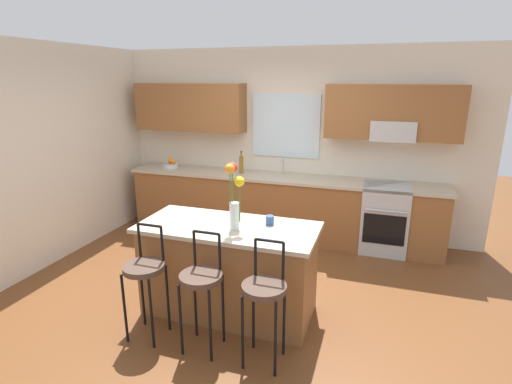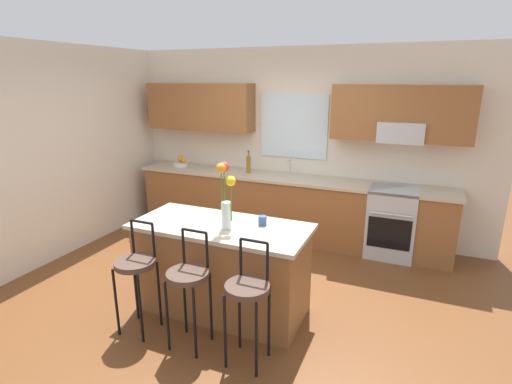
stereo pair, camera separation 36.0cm
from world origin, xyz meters
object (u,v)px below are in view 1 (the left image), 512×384
Objects in this scene: bar_stool_middle at (201,282)px; flower_vase at (234,193)px; bar_stool_near at (145,272)px; oven_range at (385,218)px; bottle_olive_oil at (241,164)px; fruit_bowl_oranges at (171,165)px; mug_ceramic at (270,220)px; bar_stool_far at (264,293)px; kitchen_island at (229,269)px.

flower_vase reaches higher than bar_stool_middle.
flower_vase is at bearing 39.63° from bar_stool_near.
bar_stool_middle is 0.83m from flower_vase.
bottle_olive_oil is at bearing 179.32° from oven_range.
fruit_bowl_oranges is (-1.81, 2.67, 0.33)m from bar_stool_middle.
fruit_bowl_oranges is (-2.18, 1.92, 0.00)m from mug_ceramic.
bottle_olive_oil is (-1.17, 2.67, 0.42)m from bar_stool_far.
bar_stool_near is at bearing -140.95° from mug_ceramic.
fruit_bowl_oranges is 1.19m from bottle_olive_oil.
bottle_olive_oil reaches higher than bar_stool_far.
oven_range is 2.23m from mug_ceramic.
bar_stool_middle is at bearing 0.00° from bar_stool_near.
oven_range is at bearing -0.49° from fruit_bowl_oranges.
kitchen_island is (-1.44, -2.04, 0.00)m from oven_range.
flower_vase is 2.26m from bottle_olive_oil.
flower_vase reaches higher than fruit_bowl_oranges.
mug_ceramic is 2.91m from fruit_bowl_oranges.
bar_stool_near is 1.05m from flower_vase.
bar_stool_near is 11.58× the size of mug_ceramic.
flower_vase is (0.65, 0.53, 0.63)m from bar_stool_near.
oven_range is 0.88× the size of bar_stool_far.
bar_stool_near is at bearing 180.00° from bar_stool_far.
bar_stool_far is 11.58× the size of mug_ceramic.
kitchen_island is 5.21× the size of bottle_olive_oil.
bar_stool_far is 3.17× the size of bottle_olive_oil.
mug_ceramic is (0.92, 0.75, 0.33)m from bar_stool_near.
flower_vase is 1.91× the size of bottle_olive_oil.
fruit_bowl_oranges is at bearing 138.63° from mug_ceramic.
bottle_olive_oil reaches higher than mug_ceramic.
kitchen_island is 2.79m from fruit_bowl_oranges.
bottle_olive_oil is at bearing -0.16° from fruit_bowl_oranges.
kitchen_island is 1.65× the size of bar_stool_middle.
bar_stool_middle is 3.17× the size of bottle_olive_oil.
flower_vase reaches higher than mug_ceramic.
fruit_bowl_oranges is at bearing 131.73° from flower_vase.
bar_stool_near is 1.00× the size of bar_stool_middle.
mug_ceramic reaches higher than kitchen_island.
bottle_olive_oil is at bearing 117.48° from mug_ceramic.
bar_stool_near is 2.70m from bottle_olive_oil.
kitchen_island is 1.65× the size of bar_stool_far.
bar_stool_far is at bearing -49.64° from flower_vase.
bar_stool_far is (1.10, 0.00, 0.00)m from bar_stool_near.
bar_stool_middle is 2.77m from bottle_olive_oil.
oven_range is 3.83× the size of fruit_bowl_oranges.
kitchen_island is 7.15× the size of fruit_bowl_oranges.
bottle_olive_oil is at bearing 113.79° from bar_stool_far.
fruit_bowl_oranges reaches higher than oven_range.
flower_vase is at bearing -142.32° from mug_ceramic.
kitchen_island is at bearing -73.15° from bottle_olive_oil.
bottle_olive_oil reaches higher than bar_stool_near.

